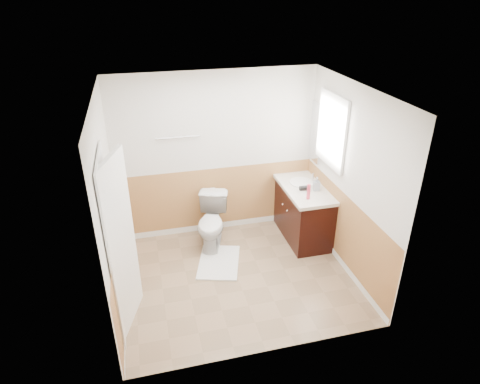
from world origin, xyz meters
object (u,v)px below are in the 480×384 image
object	(u,v)px
vanity_cabinet	(303,214)
lotion_bottle	(309,192)
toilet	(212,223)
bath_mat	(219,262)
soap_dispenser	(317,184)

from	to	relation	value
vanity_cabinet	lotion_bottle	distance (m)	0.67
vanity_cabinet	toilet	bearing A→B (deg)	175.43
bath_mat	soap_dispenser	size ratio (longest dim) A/B	3.95
toilet	lotion_bottle	bearing A→B (deg)	-2.60
vanity_cabinet	lotion_bottle	xyz separation A→B (m)	(-0.10, -0.35, 0.56)
vanity_cabinet	soap_dispenser	bearing A→B (deg)	-44.50
lotion_bottle	soap_dispenser	world-z (taller)	lotion_bottle
toilet	bath_mat	world-z (taller)	toilet
toilet	bath_mat	bearing A→B (deg)	-73.14
bath_mat	lotion_bottle	size ratio (longest dim) A/B	3.64
toilet	lotion_bottle	xyz separation A→B (m)	(1.29, -0.46, 0.58)
toilet	bath_mat	size ratio (longest dim) A/B	0.96
toilet	bath_mat	distance (m)	0.60
bath_mat	soap_dispenser	xyz separation A→B (m)	(1.51, 0.24, 0.94)
toilet	soap_dispenser	bearing A→B (deg)	8.24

